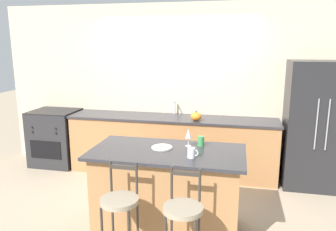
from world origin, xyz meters
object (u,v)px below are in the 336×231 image
Objects in this scene: refrigerator at (316,125)px; wine_glass at (188,134)px; tumbler_cup at (201,141)px; oven_range at (56,137)px; pumpkin_decoration at (196,116)px; coffee_mug at (192,153)px; dinner_plate at (162,147)px; bar_stool_far at (183,220)px; bar_stool_near at (120,211)px.

wine_glass is (-1.63, -1.43, 0.16)m from refrigerator.
oven_range is at bearing 152.51° from tumbler_cup.
pumpkin_decoration reaches higher than tumbler_cup.
dinner_plate is at bearing 146.73° from coffee_mug.
bar_stool_far is 8.88× the size of coffee_mug.
refrigerator reaches higher than coffee_mug.
tumbler_cup is (0.05, 0.41, 0.00)m from coffee_mug.
tumbler_cup is (0.04, 0.95, 0.44)m from bar_stool_far.
bar_stool_near is at bearing -132.67° from refrigerator.
bar_stool_near is at bearing -124.52° from tumbler_cup.
oven_range is at bearing 131.48° from bar_stool_near.
bar_stool_far is 8.90× the size of tumbler_cup.
bar_stool_far is at bearing -83.70° from wine_glass.
tumbler_cup reaches higher than bar_stool_near.
bar_stool_near is at bearing -106.52° from dinner_plate.
refrigerator is at bearing 56.71° from bar_stool_far.
wine_glass is (2.54, -1.43, 0.60)m from oven_range.
bar_stool_near is 4.24× the size of dinner_plate.
bar_stool_far is at bearing -2.51° from bar_stool_near.
refrigerator is 3.16m from bar_stool_near.
coffee_mug is at bearing -76.17° from wine_glass.
bar_stool_far reaches higher than dinner_plate.
bar_stool_near is at bearing -48.52° from oven_range.
refrigerator is 4.20m from oven_range.
coffee_mug is 1.66m from pumpkin_decoration.
pumpkin_decoration is (-0.08, 1.28, -0.08)m from wine_glass.
pumpkin_decoration reaches higher than bar_stool_far.
wine_glass is 1.78× the size of coffee_mug.
oven_range is 4.07× the size of dinner_plate.
refrigerator is 1.72m from pumpkin_decoration.
coffee_mug is (-1.54, -1.80, 0.07)m from refrigerator.
bar_stool_near is 5.98× the size of pumpkin_decoration.
pumpkin_decoration reaches higher than oven_range.
tumbler_cup reaches higher than dinner_plate.
wine_glass is at bearing 26.04° from dinner_plate.
bar_stool_near is 1.00× the size of bar_stool_far.
dinner_plate is 2.09× the size of coffee_mug.
coffee_mug is (0.09, -0.37, -0.09)m from wine_glass.
pumpkin_decoration is at bearing 93.62° from wine_glass.
wine_glass is 1.79× the size of tumbler_cup.
oven_range is at bearing 145.38° from dinner_plate.
wine_glass is 1.20× the size of pumpkin_decoration.
refrigerator is at bearing 39.30° from dinner_plate.
wine_glass is at bearing -164.37° from tumbler_cup.
coffee_mug is 0.41m from tumbler_cup.
coffee_mug is at bearing 90.91° from bar_stool_far.
dinner_plate is 0.33m from wine_glass.
tumbler_cup is at bearing 87.70° from bar_stool_far.
oven_range is 3.09m from bar_stool_near.
coffee_mug reaches higher than bar_stool_near.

